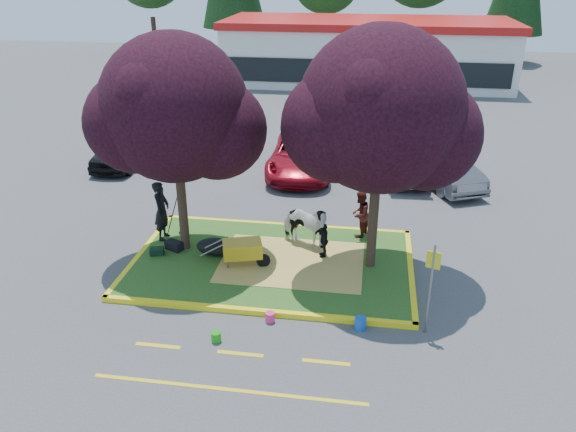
# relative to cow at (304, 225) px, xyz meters

# --- Properties ---
(ground) EXTENTS (90.00, 90.00, 0.00)m
(ground) POSITION_rel_cow_xyz_m (-0.84, -1.06, -0.87)
(ground) COLOR #424244
(ground) RESTS_ON ground
(median_island) EXTENTS (8.00, 5.00, 0.15)m
(median_island) POSITION_rel_cow_xyz_m (-0.84, -1.06, -0.80)
(median_island) COLOR #224F18
(median_island) RESTS_ON ground
(curb_near) EXTENTS (8.30, 0.16, 0.15)m
(curb_near) POSITION_rel_cow_xyz_m (-0.84, -3.64, -0.80)
(curb_near) COLOR yellow
(curb_near) RESTS_ON ground
(curb_far) EXTENTS (8.30, 0.16, 0.15)m
(curb_far) POSITION_rel_cow_xyz_m (-0.84, 1.52, -0.80)
(curb_far) COLOR yellow
(curb_far) RESTS_ON ground
(curb_left) EXTENTS (0.16, 5.30, 0.15)m
(curb_left) POSITION_rel_cow_xyz_m (-4.92, -1.06, -0.80)
(curb_left) COLOR yellow
(curb_left) RESTS_ON ground
(curb_right) EXTENTS (0.16, 5.30, 0.15)m
(curb_right) POSITION_rel_cow_xyz_m (3.24, -1.06, -0.80)
(curb_right) COLOR yellow
(curb_right) RESTS_ON ground
(straw_bedding) EXTENTS (4.20, 3.00, 0.01)m
(straw_bedding) POSITION_rel_cow_xyz_m (-0.24, -1.06, -0.72)
(straw_bedding) COLOR #CEB955
(straw_bedding) RESTS_ON median_island
(tree_purple_left) EXTENTS (5.06, 4.20, 6.51)m
(tree_purple_left) POSITION_rel_cow_xyz_m (-3.62, -0.67, 3.49)
(tree_purple_left) COLOR black
(tree_purple_left) RESTS_ON median_island
(tree_purple_right) EXTENTS (5.30, 4.40, 6.82)m
(tree_purple_right) POSITION_rel_cow_xyz_m (2.08, -0.87, 3.69)
(tree_purple_right) COLOR black
(tree_purple_right) RESTS_ON median_island
(fire_lane_stripe_a) EXTENTS (1.10, 0.12, 0.01)m
(fire_lane_stripe_a) POSITION_rel_cow_xyz_m (-2.84, -5.26, -0.87)
(fire_lane_stripe_a) COLOR yellow
(fire_lane_stripe_a) RESTS_ON ground
(fire_lane_stripe_b) EXTENTS (1.10, 0.12, 0.01)m
(fire_lane_stripe_b) POSITION_rel_cow_xyz_m (-0.84, -5.26, -0.87)
(fire_lane_stripe_b) COLOR yellow
(fire_lane_stripe_b) RESTS_ON ground
(fire_lane_stripe_c) EXTENTS (1.10, 0.12, 0.01)m
(fire_lane_stripe_c) POSITION_rel_cow_xyz_m (1.16, -5.26, -0.87)
(fire_lane_stripe_c) COLOR yellow
(fire_lane_stripe_c) RESTS_ON ground
(fire_lane_long) EXTENTS (6.00, 0.10, 0.01)m
(fire_lane_long) POSITION_rel_cow_xyz_m (-0.84, -6.46, -0.87)
(fire_lane_long) COLOR yellow
(fire_lane_long) RESTS_ON ground
(retail_building) EXTENTS (20.40, 8.40, 4.40)m
(retail_building) POSITION_rel_cow_xyz_m (1.16, 26.93, 1.38)
(retail_building) COLOR silver
(retail_building) RESTS_ON ground
(cow) EXTENTS (1.88, 1.40, 1.45)m
(cow) POSITION_rel_cow_xyz_m (0.00, 0.00, 0.00)
(cow) COLOR white
(cow) RESTS_ON median_island
(calf) EXTENTS (1.35, 1.09, 0.51)m
(calf) POSITION_rel_cow_xyz_m (-2.60, -0.91, -0.47)
(calf) COLOR black
(calf) RESTS_ON median_island
(handler) EXTENTS (0.46, 0.71, 1.93)m
(handler) POSITION_rel_cow_xyz_m (-4.54, -0.11, 0.24)
(handler) COLOR black
(handler) RESTS_ON median_island
(visitor_a) EXTENTS (0.80, 0.90, 1.54)m
(visitor_a) POSITION_rel_cow_xyz_m (1.66, 1.01, 0.04)
(visitor_a) COLOR #4B1715
(visitor_a) RESTS_ON median_island
(visitor_b) EXTENTS (0.38, 0.68, 1.10)m
(visitor_b) POSITION_rel_cow_xyz_m (0.66, -0.55, -0.17)
(visitor_b) COLOR black
(visitor_b) RESTS_ON median_island
(wheelbarrow) EXTENTS (2.01, 0.97, 0.76)m
(wheelbarrow) POSITION_rel_cow_xyz_m (-1.62, -1.44, -0.20)
(wheelbarrow) COLOR black
(wheelbarrow) RESTS_ON median_island
(gear_bag_dark) EXTENTS (0.62, 0.50, 0.28)m
(gear_bag_dark) POSITION_rel_cow_xyz_m (-3.95, -0.82, -0.58)
(gear_bag_dark) COLOR black
(gear_bag_dark) RESTS_ON median_island
(gear_bag_green) EXTENTS (0.47, 0.36, 0.22)m
(gear_bag_green) POSITION_rel_cow_xyz_m (-4.36, -1.21, -0.61)
(gear_bag_green) COLOR black
(gear_bag_green) RESTS_ON median_island
(sign_post) EXTENTS (0.33, 0.14, 2.41)m
(sign_post) POSITION_rel_cow_xyz_m (3.46, -3.76, 0.61)
(sign_post) COLOR slate
(sign_post) RESTS_ON ground
(bucket_green) EXTENTS (0.30, 0.30, 0.26)m
(bucket_green) POSITION_rel_cow_xyz_m (-1.51, -4.88, -0.75)
(bucket_green) COLOR #199717
(bucket_green) RESTS_ON ground
(bucket_pink) EXTENTS (0.31, 0.31, 0.26)m
(bucket_pink) POSITION_rel_cow_xyz_m (-0.38, -3.89, -0.74)
(bucket_pink) COLOR #E13274
(bucket_pink) RESTS_ON ground
(bucket_blue) EXTENTS (0.31, 0.31, 0.31)m
(bucket_blue) POSITION_rel_cow_xyz_m (1.88, -3.86, -0.72)
(bucket_blue) COLOR blue
(bucket_blue) RESTS_ON ground
(car_black) EXTENTS (1.94, 4.41, 1.47)m
(car_black) POSITION_rel_cow_xyz_m (-8.97, 6.89, -0.14)
(car_black) COLOR black
(car_black) RESTS_ON ground
(car_silver) EXTENTS (2.34, 3.86, 1.20)m
(car_silver) POSITION_rel_cow_xyz_m (-5.64, 7.62, -0.27)
(car_silver) COLOR gray
(car_silver) RESTS_ON ground
(car_red) EXTENTS (2.70, 5.63, 1.55)m
(car_red) POSITION_rel_cow_xyz_m (-1.00, 7.07, -0.10)
(car_red) COLOR maroon
(car_red) RESTS_ON ground
(car_white) EXTENTS (2.08, 4.73, 1.35)m
(car_white) POSITION_rel_cow_xyz_m (3.33, 7.30, -0.20)
(car_white) COLOR white
(car_white) RESTS_ON ground
(car_grey) EXTENTS (3.27, 4.77, 1.49)m
(car_grey) POSITION_rel_cow_xyz_m (4.79, 6.52, -0.13)
(car_grey) COLOR #515358
(car_grey) RESTS_ON ground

